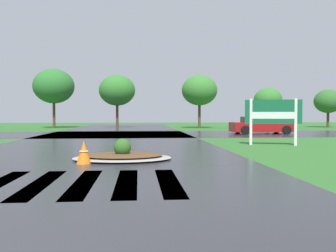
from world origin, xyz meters
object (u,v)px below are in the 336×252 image
Objects in this scene: estate_billboard at (273,114)px; car_white_sedan at (261,126)px; traffic_cone at (84,153)px; median_island at (122,156)px.

estate_billboard is 10.11m from car_white_sedan.
car_white_sedan reaches higher than traffic_cone.
car_white_sedan is at bearing 55.20° from traffic_cone.
estate_billboard reaches higher than median_island.
estate_billboard reaches higher than traffic_cone.
car_white_sedan is 6.72× the size of traffic_cone.
car_white_sedan is (9.61, 14.52, 0.48)m from median_island.
estate_billboard is at bearing 35.79° from traffic_cone.
median_island is 4.69× the size of traffic_cone.
median_island is at bearing -124.00° from car_white_sedan.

